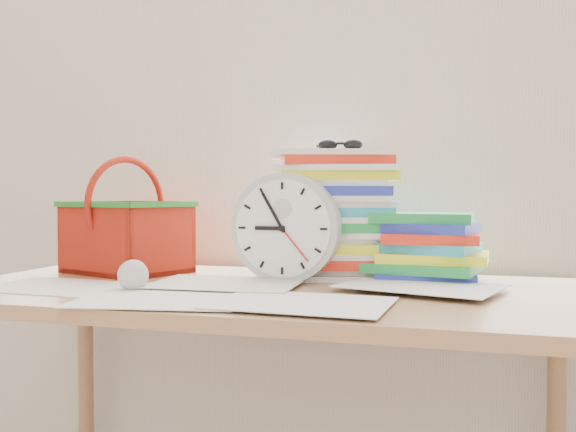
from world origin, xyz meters
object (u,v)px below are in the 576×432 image
(clock, at_px, (286,228))
(paper_stack, at_px, (331,214))
(book_stack, at_px, (427,247))
(basket, at_px, (127,216))
(desk, at_px, (260,320))

(clock, bearing_deg, paper_stack, 60.50)
(book_stack, xyz_separation_m, basket, (-0.77, -0.05, 0.07))
(paper_stack, distance_m, clock, 0.16)
(paper_stack, relative_size, book_stack, 1.17)
(clock, height_order, basket, basket)
(paper_stack, bearing_deg, book_stack, -4.64)
(desk, height_order, clock, clock)
(desk, xyz_separation_m, book_stack, (0.35, 0.20, 0.16))
(desk, xyz_separation_m, clock, (0.03, 0.08, 0.20))
(paper_stack, height_order, clock, paper_stack)
(desk, bearing_deg, paper_stack, 63.08)
(desk, distance_m, clock, 0.22)
(clock, distance_m, book_stack, 0.34)
(desk, bearing_deg, basket, 160.72)
(clock, xyz_separation_m, book_stack, (0.32, 0.12, -0.05))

